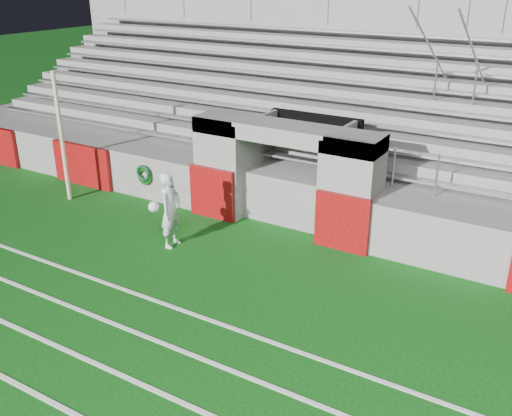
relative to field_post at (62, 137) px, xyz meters
The scene contains 5 objects.
ground 6.56m from the field_post, 17.75° to the right, with size 90.00×90.00×0.00m, color #0B450E.
field_post is the anchor object (origin of this frame).
stadium_structure 8.53m from the field_post, 45.13° to the left, with size 26.00×8.48×5.42m.
goalkeeper_with_ball 4.50m from the field_post, 10.75° to the right, with size 0.61×0.79×1.80m.
hose_coil 2.41m from the field_post, 27.32° to the left, with size 0.50×0.14×0.60m.
Camera 1 is at (6.19, -8.21, 6.01)m, focal length 40.00 mm.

